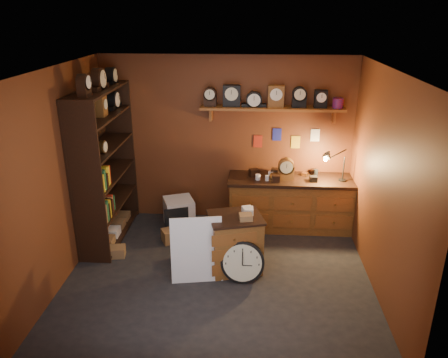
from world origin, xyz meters
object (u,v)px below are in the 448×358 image
at_px(low_cabinet, 235,241).
at_px(shelving_unit, 102,160).
at_px(big_round_clock, 242,262).
at_px(workbench, 291,200).

bearing_deg(low_cabinet, shelving_unit, 143.35).
xyz_separation_m(shelving_unit, low_cabinet, (2.01, -0.79, -0.83)).
bearing_deg(big_round_clock, workbench, 65.26).
xyz_separation_m(shelving_unit, big_round_clock, (2.11, -1.09, -0.97)).
relative_size(shelving_unit, low_cabinet, 2.93).
bearing_deg(shelving_unit, workbench, 9.87).
distance_m(low_cabinet, big_round_clock, 0.35).
bearing_deg(big_round_clock, low_cabinet, 109.94).
height_order(shelving_unit, low_cabinet, shelving_unit).
relative_size(low_cabinet, big_round_clock, 1.54).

